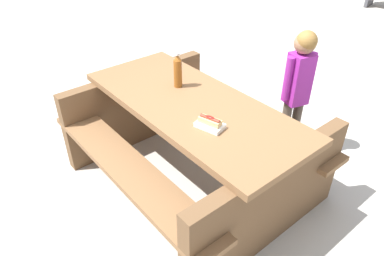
{
  "coord_description": "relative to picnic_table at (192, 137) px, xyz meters",
  "views": [
    {
      "loc": [
        1.55,
        -1.59,
        2.04
      ],
      "look_at": [
        0.0,
        0.0,
        0.52
      ],
      "focal_mm": 33.58,
      "sensor_mm": 36.0,
      "label": 1
    }
  ],
  "objects": [
    {
      "name": "hotdog_tray",
      "position": [
        0.31,
        -0.15,
        0.34
      ],
      "size": [
        0.19,
        0.14,
        0.08
      ],
      "color": "white",
      "rests_on": "picnic_table"
    },
    {
      "name": "soda_bottle",
      "position": [
        -0.24,
        0.1,
        0.43
      ],
      "size": [
        0.06,
        0.06,
        0.27
      ],
      "color": "brown",
      "rests_on": "picnic_table"
    },
    {
      "name": "ground_plane",
      "position": [
        0.0,
        0.0,
        -0.44
      ],
      "size": [
        30.0,
        30.0,
        0.0
      ],
      "primitive_type": "plane",
      "color": "#B7B2A8",
      "rests_on": "ground"
    },
    {
      "name": "child_in_coat",
      "position": [
        0.34,
        0.9,
        0.28
      ],
      "size": [
        0.21,
        0.26,
        1.13
      ],
      "color": "brown",
      "rests_on": "ground"
    },
    {
      "name": "picnic_table",
      "position": [
        0.0,
        0.0,
        0.0
      ],
      "size": [
        1.94,
        1.59,
        0.75
      ],
      "color": "brown",
      "rests_on": "ground"
    }
  ]
}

